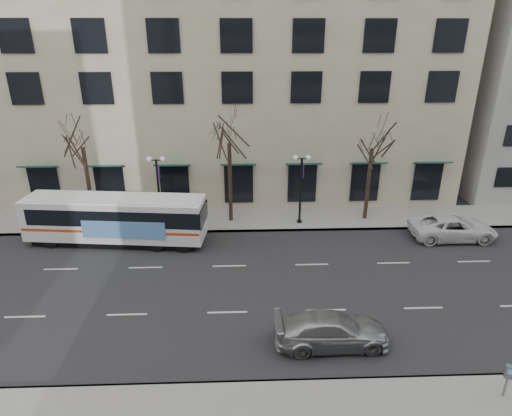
{
  "coord_description": "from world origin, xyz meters",
  "views": [
    {
      "loc": [
        0.79,
        -20.18,
        13.02
      ],
      "look_at": [
        1.59,
        1.71,
        4.0
      ],
      "focal_mm": 30.0,
      "sensor_mm": 36.0,
      "label": 1
    }
  ],
  "objects_px": {
    "city_bus": "(117,218)",
    "silver_car": "(332,330)",
    "tree_far_right": "(373,135)",
    "lamp_post_right": "(301,186)",
    "white_pickup": "(453,228)",
    "tree_far_left": "(81,133)",
    "tree_far_mid": "(229,129)",
    "pay_station": "(509,374)",
    "lamp_post_left": "(159,188)"
  },
  "relations": [
    {
      "from": "lamp_post_right",
      "to": "white_pickup",
      "type": "height_order",
      "value": "lamp_post_right"
    },
    {
      "from": "tree_far_mid",
      "to": "white_pickup",
      "type": "relative_size",
      "value": 1.51
    },
    {
      "from": "lamp_post_right",
      "to": "city_bus",
      "type": "bearing_deg",
      "value": -169.0
    },
    {
      "from": "lamp_post_left",
      "to": "lamp_post_right",
      "type": "relative_size",
      "value": 1.0
    },
    {
      "from": "silver_car",
      "to": "pay_station",
      "type": "relative_size",
      "value": 3.58
    },
    {
      "from": "city_bus",
      "to": "lamp_post_left",
      "type": "bearing_deg",
      "value": 50.9
    },
    {
      "from": "lamp_post_left",
      "to": "city_bus",
      "type": "distance_m",
      "value": 3.62
    },
    {
      "from": "tree_far_mid",
      "to": "silver_car",
      "type": "relative_size",
      "value": 1.67
    },
    {
      "from": "tree_far_mid",
      "to": "pay_station",
      "type": "xyz_separation_m",
      "value": [
        10.7,
        -16.94,
        -5.72
      ]
    },
    {
      "from": "lamp_post_left",
      "to": "city_bus",
      "type": "bearing_deg",
      "value": -135.05
    },
    {
      "from": "city_bus",
      "to": "lamp_post_right",
      "type": "bearing_deg",
      "value": 16.95
    },
    {
      "from": "tree_far_left",
      "to": "tree_far_right",
      "type": "bearing_deg",
      "value": 0.0
    },
    {
      "from": "tree_far_left",
      "to": "silver_car",
      "type": "relative_size",
      "value": 1.63
    },
    {
      "from": "lamp_post_right",
      "to": "city_bus",
      "type": "xyz_separation_m",
      "value": [
        -12.42,
        -2.41,
        -1.21
      ]
    },
    {
      "from": "tree_far_right",
      "to": "tree_far_mid",
      "type": "bearing_deg",
      "value": 180.0
    },
    {
      "from": "tree_far_left",
      "to": "pay_station",
      "type": "relative_size",
      "value": 5.83
    },
    {
      "from": "tree_far_left",
      "to": "white_pickup",
      "type": "bearing_deg",
      "value": -7.44
    },
    {
      "from": "tree_far_left",
      "to": "tree_far_right",
      "type": "distance_m",
      "value": 20.0
    },
    {
      "from": "lamp_post_left",
      "to": "city_bus",
      "type": "height_order",
      "value": "lamp_post_left"
    },
    {
      "from": "lamp_post_left",
      "to": "silver_car",
      "type": "relative_size",
      "value": 1.02
    },
    {
      "from": "tree_far_right",
      "to": "lamp_post_right",
      "type": "distance_m",
      "value": 6.11
    },
    {
      "from": "lamp_post_left",
      "to": "lamp_post_right",
      "type": "xyz_separation_m",
      "value": [
        10.0,
        0.0,
        0.0
      ]
    },
    {
      "from": "city_bus",
      "to": "white_pickup",
      "type": "distance_m",
      "value": 22.5
    },
    {
      "from": "lamp_post_right",
      "to": "pay_station",
      "type": "xyz_separation_m",
      "value": [
        5.69,
        -16.34,
        -1.76
      ]
    },
    {
      "from": "lamp_post_left",
      "to": "silver_car",
      "type": "xyz_separation_m",
      "value": [
        9.72,
        -13.0,
        -2.2
      ]
    },
    {
      "from": "lamp_post_right",
      "to": "white_pickup",
      "type": "relative_size",
      "value": 0.92
    },
    {
      "from": "tree_far_mid",
      "to": "silver_car",
      "type": "height_order",
      "value": "tree_far_mid"
    },
    {
      "from": "tree_far_mid",
      "to": "silver_car",
      "type": "distance_m",
      "value": 15.66
    },
    {
      "from": "tree_far_mid",
      "to": "lamp_post_right",
      "type": "bearing_deg",
      "value": -6.83
    },
    {
      "from": "tree_far_mid",
      "to": "city_bus",
      "type": "bearing_deg",
      "value": -157.87
    },
    {
      "from": "city_bus",
      "to": "silver_car",
      "type": "height_order",
      "value": "city_bus"
    },
    {
      "from": "silver_car",
      "to": "white_pickup",
      "type": "bearing_deg",
      "value": -46.54
    },
    {
      "from": "lamp_post_right",
      "to": "silver_car",
      "type": "xyz_separation_m",
      "value": [
        -0.28,
        -13.0,
        -2.2
      ]
    },
    {
      "from": "tree_far_left",
      "to": "silver_car",
      "type": "xyz_separation_m",
      "value": [
        14.73,
        -13.6,
        -5.95
      ]
    },
    {
      "from": "tree_far_left",
      "to": "lamp_post_left",
      "type": "xyz_separation_m",
      "value": [
        5.01,
        -0.6,
        -3.75
      ]
    },
    {
      "from": "lamp_post_left",
      "to": "white_pickup",
      "type": "bearing_deg",
      "value": -7.59
    },
    {
      "from": "tree_far_left",
      "to": "silver_car",
      "type": "bearing_deg",
      "value": -42.72
    },
    {
      "from": "city_bus",
      "to": "silver_car",
      "type": "bearing_deg",
      "value": -35.14
    },
    {
      "from": "white_pickup",
      "to": "pay_station",
      "type": "distance_m",
      "value": 14.35
    },
    {
      "from": "lamp_post_right",
      "to": "white_pickup",
      "type": "distance_m",
      "value": 10.63
    },
    {
      "from": "tree_far_mid",
      "to": "lamp_post_right",
      "type": "xyz_separation_m",
      "value": [
        5.01,
        -0.6,
        -3.96
      ]
    },
    {
      "from": "tree_far_right",
      "to": "white_pickup",
      "type": "bearing_deg",
      "value": -32.85
    },
    {
      "from": "silver_car",
      "to": "pay_station",
      "type": "bearing_deg",
      "value": -120.73
    },
    {
      "from": "city_bus",
      "to": "silver_car",
      "type": "xyz_separation_m",
      "value": [
        12.14,
        -10.59,
        -0.99
      ]
    },
    {
      "from": "tree_far_mid",
      "to": "pay_station",
      "type": "relative_size",
      "value": 5.97
    },
    {
      "from": "tree_far_right",
      "to": "silver_car",
      "type": "xyz_separation_m",
      "value": [
        -5.27,
        -13.6,
        -5.68
      ]
    },
    {
      "from": "tree_far_left",
      "to": "city_bus",
      "type": "xyz_separation_m",
      "value": [
        2.59,
        -3.01,
        -4.96
      ]
    },
    {
      "from": "tree_far_mid",
      "to": "lamp_post_right",
      "type": "relative_size",
      "value": 1.64
    },
    {
      "from": "tree_far_right",
      "to": "lamp_post_left",
      "type": "relative_size",
      "value": 1.55
    },
    {
      "from": "tree_far_mid",
      "to": "silver_car",
      "type": "bearing_deg",
      "value": -70.82
    }
  ]
}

